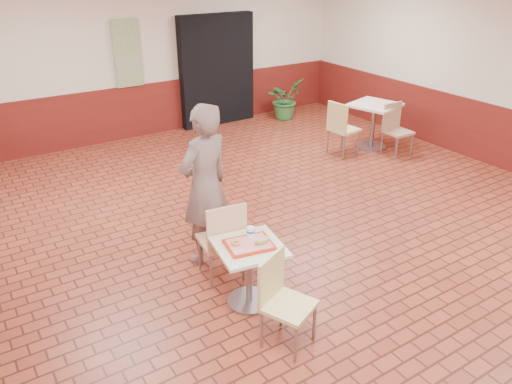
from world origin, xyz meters
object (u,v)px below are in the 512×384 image
chair_second_front (395,127)px  chair_main_front (282,296)px  ring_donut (236,243)px  paper_cup (251,232)px  serving_tray (249,245)px  chair_second_left (341,126)px  customer (205,186)px  second_table (374,118)px  potted_plant (285,99)px  long_john_donut (262,241)px  main_table (249,265)px  chair_main_back (223,237)px

chair_second_front → chair_main_front: bearing=-145.9°
ring_donut → paper_cup: 0.21m
serving_tray → chair_second_left: chair_second_left is taller
chair_second_front → customer: bearing=-162.7°
second_table → potted_plant: 2.35m
chair_second_left → potted_plant: chair_second_left is taller
chair_main_front → long_john_donut: chair_main_front is taller
chair_main_front → second_table: (4.38, 3.29, 0.05)m
chair_second_front → paper_cup: bearing=-152.5°
chair_main_front → serving_tray: size_ratio=1.98×
serving_tray → chair_second_left: (3.55, 2.66, -0.15)m
long_john_donut → paper_cup: (-0.02, 0.18, 0.03)m
paper_cup → potted_plant: size_ratio=0.12×
ring_donut → chair_second_left: 4.50m
main_table → chair_second_left: chair_second_left is taller
chair_main_back → paper_cup: 0.45m
chair_main_front → chair_second_front: bearing=8.2°
second_table → potted_plant: (-0.32, 2.32, -0.12)m
customer → ring_donut: (-0.15, -0.92, -0.21)m
customer → chair_main_back: bearing=67.9°
customer → chair_second_left: bearing=-169.7°
chair_main_front → chair_second_left: size_ratio=0.92×
chair_second_front → potted_plant: 2.81m
main_table → potted_plant: (4.00, 4.97, -0.03)m
serving_tray → chair_second_left: size_ratio=0.47×
chair_main_back → chair_second_front: chair_main_back is taller
customer → chair_main_front: bearing=71.5°
paper_cup → potted_plant: 6.25m
chair_main_back → long_john_donut: chair_main_back is taller
chair_main_front → potted_plant: chair_main_front is taller
chair_main_back → ring_donut: chair_main_back is taller
long_john_donut → chair_second_left: bearing=38.3°
main_table → chair_main_back: (-0.02, 0.49, 0.08)m
customer → potted_plant: size_ratio=2.19×
chair_main_front → long_john_donut: 0.63m
paper_cup → second_table: (4.23, 2.54, -0.20)m
chair_main_front → chair_main_back: chair_main_back is taller
chair_second_front → long_john_donut: bearing=-150.6°
customer → chair_second_front: bearing=-179.7°
serving_tray → paper_cup: (0.09, 0.11, 0.07)m
chair_main_back → chair_second_left: 4.18m
chair_main_back → potted_plant: 6.03m
main_table → serving_tray: 0.23m
chair_second_front → potted_plant: chair_second_front is taller
chair_second_left → chair_second_front: chair_second_left is taller
customer → second_table: size_ratio=2.28×
paper_cup → second_table: 4.94m
paper_cup → chair_second_front: 4.78m
paper_cup → chair_second_left: (3.46, 2.55, -0.22)m
chair_second_left → customer: bearing=109.0°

